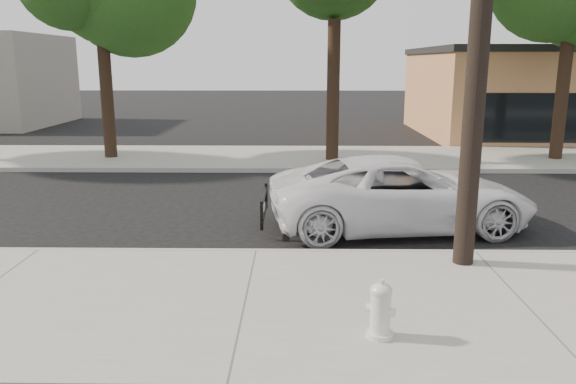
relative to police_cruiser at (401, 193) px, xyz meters
name	(u,v)px	position (x,y,z in m)	size (l,w,h in m)	color
ground	(263,225)	(-2.98, 0.16, -0.78)	(120.00, 120.00, 0.00)	black
near_sidewalk	(245,304)	(-2.98, -4.14, -0.70)	(90.00, 4.40, 0.15)	gray
far_sidewalk	(276,158)	(-2.98, 8.66, -0.70)	(90.00, 5.00, 0.15)	gray
curb_near	(256,254)	(-2.98, -1.94, -0.70)	(90.00, 0.12, 0.16)	#9E9B93
police_cruiser	(401,193)	(0.00, 0.00, 0.00)	(2.57, 5.58, 1.55)	white
fire_hydrant	(380,311)	(-1.19, -5.23, -0.28)	(0.38, 0.34, 0.71)	silver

